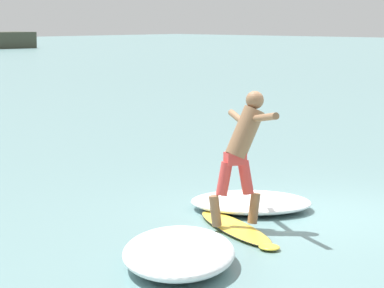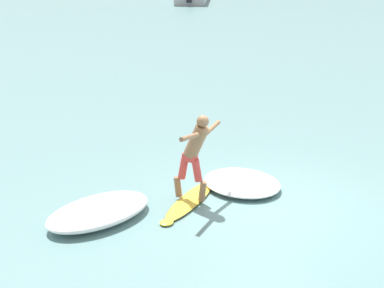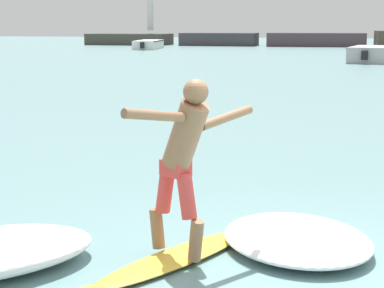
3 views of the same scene
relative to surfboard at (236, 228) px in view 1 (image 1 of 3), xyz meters
name	(u,v)px [view 1 (image 1 of 3)]	position (x,y,z in m)	size (l,w,h in m)	color
ground_plane	(313,216)	(1.46, -0.20, -0.04)	(200.00, 200.00, 0.00)	slate
surfboard	(236,228)	(0.00, 0.00, 0.00)	(1.42, 2.25, 0.21)	yellow
surfer	(243,146)	(0.12, -0.02, 1.09)	(1.01, 1.51, 1.78)	#8D6445
wave_foam_at_tail	(251,202)	(1.16, 0.70, 0.08)	(2.23, 2.30, 0.23)	white
wave_foam_at_nose	(179,252)	(-1.76, -0.65, 0.13)	(2.50, 2.43, 0.33)	white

